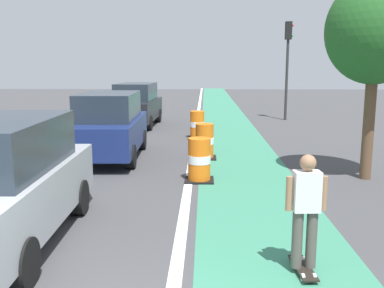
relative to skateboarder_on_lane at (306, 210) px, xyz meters
name	(u,v)px	position (x,y,z in m)	size (l,w,h in m)	color
bike_lane_strip	(235,144)	(-0.28, 10.06, -0.91)	(2.50, 80.00, 0.01)	#387F60
lane_divider_stripe	(194,144)	(-1.78, 10.06, -0.91)	(0.20, 80.00, 0.01)	silver
skateboarder_on_lane	(306,210)	(0.00, 0.00, 0.00)	(0.57, 0.81, 1.69)	black
parked_suv_nearest	(1,182)	(-4.62, 0.86, 0.12)	(2.02, 4.65, 2.04)	#9EA0A5
parked_suv_second	(110,125)	(-4.35, 7.54, 0.12)	(2.04, 4.66, 2.04)	navy
parked_suv_third	(136,104)	(-4.67, 14.92, 0.12)	(2.05, 4.67, 2.04)	black
traffic_barrel_front	(199,160)	(-1.52, 4.86, -0.38)	(0.73, 0.73, 1.09)	orange
traffic_barrel_mid	(205,142)	(-1.39, 7.57, -0.38)	(0.73, 0.73, 1.09)	orange
traffic_barrel_back	(197,125)	(-1.69, 11.38, -0.38)	(0.73, 0.73, 1.09)	orange
traffic_light_corner	(288,53)	(2.92, 17.47, 2.59)	(0.41, 0.32, 5.10)	#2D2D2D
street_tree_sidewalk	(375,32)	(2.74, 5.22, 2.76)	(2.40, 2.40, 5.00)	brown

